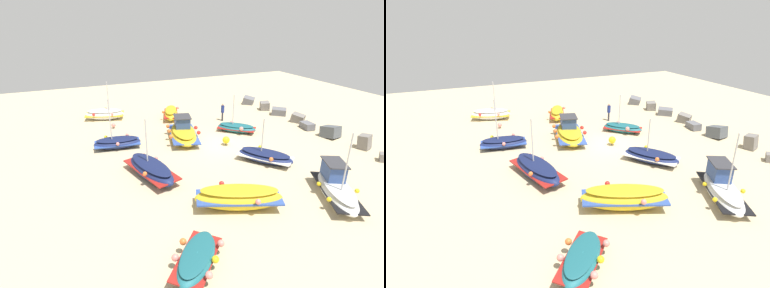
{
  "view_description": "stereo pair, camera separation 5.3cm",
  "coord_description": "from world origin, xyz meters",
  "views": [
    {
      "loc": [
        19.28,
        -10.84,
        9.22
      ],
      "look_at": [
        1.04,
        -2.85,
        0.9
      ],
      "focal_mm": 29.03,
      "sensor_mm": 36.0,
      "label": 1
    },
    {
      "loc": [
        19.3,
        -10.79,
        9.22
      ],
      "look_at": [
        1.04,
        -2.85,
        0.9
      ],
      "focal_mm": 29.03,
      "sensor_mm": 36.0,
      "label": 2
    }
  ],
  "objects": [
    {
      "name": "fishing_boat_5",
      "position": [
        3.86,
        1.31,
        0.4
      ],
      "size": [
        3.93,
        3.46,
        3.02
      ],
      "rotation": [
        0.0,
        0.0,
        0.63
      ],
      "color": "navy",
      "rests_on": "ground_plane"
    },
    {
      "name": "breakwater_rocks",
      "position": [
        -0.85,
        8.79,
        0.39
      ],
      "size": [
        19.81,
        2.27,
        1.29
      ],
      "color": "slate",
      "rests_on": "ground_plane"
    },
    {
      "name": "fishing_boat_4",
      "position": [
        -2.11,
        -2.23,
        0.59
      ],
      "size": [
        5.08,
        3.12,
        1.8
      ],
      "rotation": [
        0.0,
        0.0,
        2.89
      ],
      "color": "gold",
      "rests_on": "ground_plane"
    },
    {
      "name": "fishing_boat_7",
      "position": [
        -2.52,
        -7.37,
        0.41
      ],
      "size": [
        1.98,
        3.6,
        3.75
      ],
      "rotation": [
        0.0,
        0.0,
        1.43
      ],
      "color": "navy",
      "rests_on": "ground_plane"
    },
    {
      "name": "fishing_boat_3",
      "position": [
        10.66,
        -6.85,
        0.39
      ],
      "size": [
        3.18,
        3.07,
        0.83
      ],
      "rotation": [
        0.0,
        0.0,
        5.54
      ],
      "color": "#1E6670",
      "rests_on": "ground_plane"
    },
    {
      "name": "fishing_boat_1",
      "position": [
        -9.91,
        -7.12,
        0.5
      ],
      "size": [
        2.53,
        3.9,
        3.62
      ],
      "rotation": [
        0.0,
        0.0,
        4.4
      ],
      "color": "white",
      "rests_on": "ground_plane"
    },
    {
      "name": "fishing_boat_6",
      "position": [
        9.09,
        2.14,
        0.59
      ],
      "size": [
        4.67,
        3.36,
        4.0
      ],
      "rotation": [
        0.0,
        0.0,
        2.68
      ],
      "color": "white",
      "rests_on": "ground_plane"
    },
    {
      "name": "person_walking",
      "position": [
        -5.03,
        2.92,
        0.96
      ],
      "size": [
        0.32,
        0.32,
        1.67
      ],
      "rotation": [
        0.0,
        0.0,
        1.22
      ],
      "color": "#2D2D38",
      "rests_on": "ground_plane"
    },
    {
      "name": "fishing_boat_8",
      "position": [
        -1.89,
        2.54,
        0.37
      ],
      "size": [
        3.14,
        3.18,
        3.21
      ],
      "rotation": [
        0.0,
        0.0,
        0.8
      ],
      "color": "#1E6670",
      "rests_on": "ground_plane"
    },
    {
      "name": "mooring_buoy_0",
      "position": [
        0.3,
        0.31,
        0.42
      ],
      "size": [
        0.56,
        0.56,
        0.7
      ],
      "color": "#3F3F42",
      "rests_on": "ground_plane"
    },
    {
      "name": "fishing_boat_0",
      "position": [
        2.88,
        -6.38,
        0.52
      ],
      "size": [
        4.75,
        2.59,
        3.67
      ],
      "rotation": [
        0.0,
        0.0,
        0.25
      ],
      "color": "navy",
      "rests_on": "ground_plane"
    },
    {
      "name": "ground_plane",
      "position": [
        0.0,
        0.0,
        0.0
      ],
      "size": [
        51.06,
        51.06,
        0.0
      ],
      "primitive_type": "plane",
      "color": "#C6B289"
    },
    {
      "name": "fishing_boat_2",
      "position": [
        -7.71,
        -1.25,
        0.5
      ],
      "size": [
        3.75,
        2.4,
        1.01
      ],
      "rotation": [
        0.0,
        0.0,
        5.93
      ],
      "color": "gold",
      "rests_on": "ground_plane"
    },
    {
      "name": "mooring_buoy_1",
      "position": [
        -6.96,
        -6.85,
        0.3
      ],
      "size": [
        0.37,
        0.37,
        0.48
      ],
      "color": "#3F3F42",
      "rests_on": "ground_plane"
    },
    {
      "name": "fishing_boat_9",
      "position": [
        7.85,
        -3.23,
        0.62
      ],
      "size": [
        3.07,
        4.73,
        1.13
      ],
      "rotation": [
        0.0,
        0.0,
        4.32
      ],
      "color": "gold",
      "rests_on": "ground_plane"
    }
  ]
}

